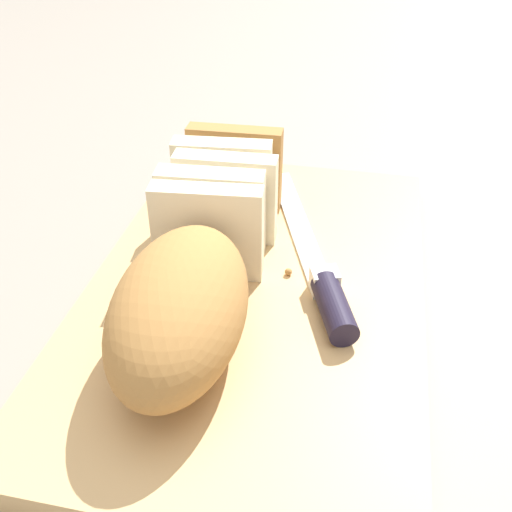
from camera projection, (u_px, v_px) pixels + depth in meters
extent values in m
plane|color=gray|center=(256.00, 305.00, 0.53)|extent=(3.00, 3.00, 0.00)
cube|color=tan|center=(256.00, 294.00, 0.52)|extent=(0.46, 0.30, 0.02)
ellipsoid|color=#A8753D|center=(180.00, 309.00, 0.42)|extent=(0.18, 0.10, 0.09)
cube|color=beige|center=(208.00, 232.00, 0.50)|extent=(0.03, 0.10, 0.09)
cube|color=beige|center=(212.00, 214.00, 0.53)|extent=(0.03, 0.10, 0.09)
cube|color=beige|center=(226.00, 198.00, 0.55)|extent=(0.02, 0.10, 0.09)
cube|color=beige|center=(223.00, 182.00, 0.57)|extent=(0.03, 0.10, 0.09)
cube|color=#A8753D|center=(235.00, 168.00, 0.60)|extent=(0.03, 0.10, 0.09)
cube|color=silver|center=(298.00, 225.00, 0.59)|extent=(0.21, 0.09, 0.00)
cylinder|color=black|center=(334.00, 308.00, 0.47)|extent=(0.07, 0.04, 0.02)
cube|color=silver|center=(324.00, 283.00, 0.50)|extent=(0.03, 0.03, 0.02)
sphere|color=#A8753D|center=(207.00, 291.00, 0.50)|extent=(0.01, 0.01, 0.01)
sphere|color=#A8753D|center=(288.00, 272.00, 0.52)|extent=(0.01, 0.01, 0.01)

